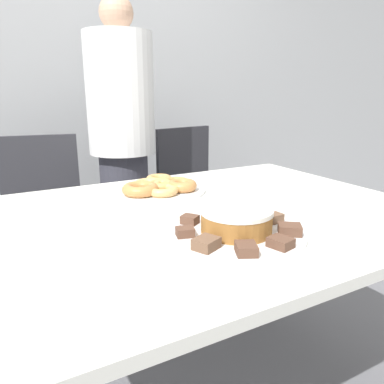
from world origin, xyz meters
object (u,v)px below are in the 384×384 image
object	(u,v)px
person_standing	(123,145)
frosted_cake	(236,220)
office_chair_left	(44,231)
napkin	(284,194)
office_chair_right	(198,205)
plate_donuts	(161,191)
plate_cake	(236,233)

from	to	relation	value
person_standing	frosted_cake	bearing A→B (deg)	-94.52
office_chair_left	napkin	distance (m)	1.23
office_chair_right	plate_donuts	bearing A→B (deg)	-139.84
office_chair_right	plate_cake	distance (m)	1.32
person_standing	plate_donuts	world-z (taller)	person_standing
office_chair_right	napkin	size ratio (longest dim) A/B	4.83
office_chair_right	napkin	world-z (taller)	office_chair_right
plate_cake	napkin	xyz separation A→B (m)	(0.39, 0.24, -0.00)
frosted_cake	office_chair_right	bearing A→B (deg)	64.69
office_chair_right	person_standing	bearing A→B (deg)	164.23
frosted_cake	napkin	xyz separation A→B (m)	(0.39, 0.24, -0.04)
napkin	office_chair_left	bearing A→B (deg)	129.18
office_chair_left	plate_cake	world-z (taller)	office_chair_left
plate_cake	plate_donuts	bearing A→B (deg)	89.25
office_chair_left	plate_cake	xyz separation A→B (m)	(0.36, -1.16, 0.32)
plate_donuts	frosted_cake	distance (m)	0.50
office_chair_left	plate_donuts	bearing A→B (deg)	-50.55
person_standing	napkin	xyz separation A→B (m)	(0.30, -0.96, -0.09)
office_chair_left	frosted_cake	xyz separation A→B (m)	(0.36, -1.16, 0.36)
plate_cake	napkin	size ratio (longest dim) A/B	2.00
office_chair_right	napkin	bearing A→B (deg)	-110.09
office_chair_right	plate_donuts	distance (m)	0.91
frosted_cake	napkin	distance (m)	0.46
frosted_cake	plate_cake	bearing A→B (deg)	180.00
plate_cake	plate_donuts	xyz separation A→B (m)	(0.01, 0.50, 0.00)
office_chair_right	plate_donuts	xyz separation A→B (m)	(-0.54, -0.66, 0.32)
office_chair_left	napkin	bearing A→B (deg)	-40.41
plate_cake	plate_donuts	world-z (taller)	same
plate_donuts	plate_cake	bearing A→B (deg)	-90.75
plate_cake	person_standing	bearing A→B (deg)	85.48
plate_donuts	frosted_cake	world-z (taller)	frosted_cake
office_chair_left	office_chair_right	distance (m)	0.91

